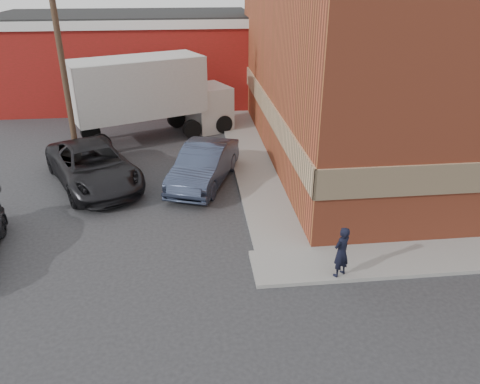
{
  "coord_description": "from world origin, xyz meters",
  "views": [
    {
      "loc": [
        -2.14,
        -12.32,
        8.1
      ],
      "look_at": [
        -0.6,
        1.53,
        1.44
      ],
      "focal_mm": 35.0,
      "sensor_mm": 36.0,
      "label": 1
    }
  ],
  "objects_px": {
    "brick_building": "(417,51)",
    "warehouse": "(128,58)",
    "man": "(341,252)",
    "suv_a": "(93,166)",
    "box_truck": "(154,92)",
    "utility_pole": "(61,56)",
    "sedan": "(204,165)"
  },
  "relations": [
    {
      "from": "brick_building",
      "to": "suv_a",
      "type": "distance_m",
      "value": 15.46
    },
    {
      "from": "brick_building",
      "to": "warehouse",
      "type": "distance_m",
      "value": 18.3
    },
    {
      "from": "utility_pole",
      "to": "sedan",
      "type": "distance_m",
      "value": 7.83
    },
    {
      "from": "sedan",
      "to": "box_truck",
      "type": "xyz_separation_m",
      "value": [
        -2.27,
        6.24,
        1.59
      ]
    },
    {
      "from": "suv_a",
      "to": "utility_pole",
      "type": "bearing_deg",
      "value": 88.3
    },
    {
      "from": "utility_pole",
      "to": "suv_a",
      "type": "relative_size",
      "value": 1.49
    },
    {
      "from": "warehouse",
      "to": "man",
      "type": "xyz_separation_m",
      "value": [
        7.93,
        -21.55,
        -1.91
      ]
    },
    {
      "from": "warehouse",
      "to": "utility_pole",
      "type": "height_order",
      "value": "utility_pole"
    },
    {
      "from": "brick_building",
      "to": "man",
      "type": "bearing_deg",
      "value": -121.89
    },
    {
      "from": "brick_building",
      "to": "box_truck",
      "type": "distance_m",
      "value": 12.93
    },
    {
      "from": "sedan",
      "to": "box_truck",
      "type": "height_order",
      "value": "box_truck"
    },
    {
      "from": "warehouse",
      "to": "man",
      "type": "relative_size",
      "value": 10.45
    },
    {
      "from": "warehouse",
      "to": "sedan",
      "type": "xyz_separation_m",
      "value": [
        4.35,
        -14.42,
        -1.99
      ]
    },
    {
      "from": "brick_building",
      "to": "utility_pole",
      "type": "height_order",
      "value": "brick_building"
    },
    {
      "from": "brick_building",
      "to": "utility_pole",
      "type": "relative_size",
      "value": 2.03
    },
    {
      "from": "box_truck",
      "to": "utility_pole",
      "type": "bearing_deg",
      "value": -164.9
    },
    {
      "from": "man",
      "to": "box_truck",
      "type": "distance_m",
      "value": 14.67
    },
    {
      "from": "warehouse",
      "to": "utility_pole",
      "type": "bearing_deg",
      "value": -97.77
    },
    {
      "from": "sedan",
      "to": "suv_a",
      "type": "height_order",
      "value": "suv_a"
    },
    {
      "from": "warehouse",
      "to": "sedan",
      "type": "distance_m",
      "value": 15.19
    },
    {
      "from": "warehouse",
      "to": "man",
      "type": "bearing_deg",
      "value": -69.79
    },
    {
      "from": "brick_building",
      "to": "warehouse",
      "type": "relative_size",
      "value": 1.12
    },
    {
      "from": "suv_a",
      "to": "warehouse",
      "type": "bearing_deg",
      "value": 64.1
    },
    {
      "from": "man",
      "to": "suv_a",
      "type": "height_order",
      "value": "man"
    },
    {
      "from": "man",
      "to": "utility_pole",
      "type": "bearing_deg",
      "value": -79.92
    },
    {
      "from": "utility_pole",
      "to": "box_truck",
      "type": "xyz_separation_m",
      "value": [
        3.58,
        2.82,
        -2.33
      ]
    },
    {
      "from": "warehouse",
      "to": "box_truck",
      "type": "relative_size",
      "value": 1.86
    },
    {
      "from": "suv_a",
      "to": "box_truck",
      "type": "xyz_separation_m",
      "value": [
        2.25,
        5.89,
        1.57
      ]
    },
    {
      "from": "brick_building",
      "to": "utility_pole",
      "type": "bearing_deg",
      "value": 179.98
    },
    {
      "from": "brick_building",
      "to": "box_truck",
      "type": "relative_size",
      "value": 2.08
    },
    {
      "from": "man",
      "to": "sedan",
      "type": "xyz_separation_m",
      "value": [
        -3.58,
        7.13,
        -0.08
      ]
    },
    {
      "from": "brick_building",
      "to": "sedan",
      "type": "xyz_separation_m",
      "value": [
        -10.15,
        -3.42,
        -3.86
      ]
    }
  ]
}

